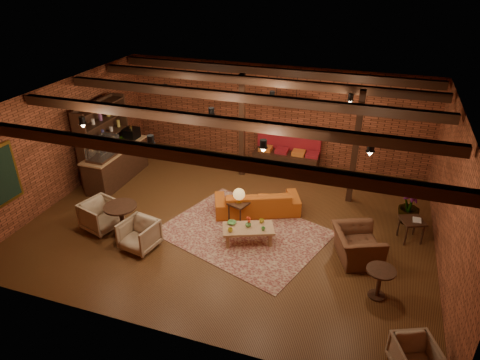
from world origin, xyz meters
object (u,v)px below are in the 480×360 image
(armchair_far, at_px, (415,355))
(sofa, at_px, (257,201))
(armchair_b, at_px, (139,234))
(armchair_right, at_px, (358,241))
(coffee_table, at_px, (248,229))
(side_table_lamp, at_px, (239,197))
(round_table_right, at_px, (380,279))
(round_table_left, at_px, (121,215))
(plant_tall, at_px, (417,171))
(side_table_book, at_px, (412,221))
(armchair_a, at_px, (101,214))

(armchair_far, bearing_deg, sofa, 110.93)
(armchair_b, bearing_deg, armchair_right, 24.63)
(coffee_table, distance_m, side_table_lamp, 1.00)
(coffee_table, xyz_separation_m, armchair_right, (2.54, 0.18, 0.12))
(armchair_far, bearing_deg, side_table_lamp, 117.76)
(sofa, relative_size, round_table_right, 3.29)
(coffee_table, height_order, armchair_b, armchair_b)
(round_table_left, distance_m, plant_tall, 7.34)
(armchair_b, distance_m, side_table_book, 6.52)
(round_table_left, xyz_separation_m, armchair_b, (0.67, -0.34, -0.17))
(armchair_right, height_order, round_table_right, armchair_right)
(side_table_lamp, bearing_deg, round_table_left, -149.54)
(round_table_left, distance_m, armchair_right, 5.63)
(plant_tall, bearing_deg, armchair_a, -159.17)
(sofa, xyz_separation_m, armchair_b, (-2.17, -2.43, 0.07))
(round_table_left, xyz_separation_m, plant_tall, (6.69, 2.87, 0.91))
(armchair_a, relative_size, side_table_book, 1.23)
(coffee_table, distance_m, armchair_a, 3.74)
(side_table_book, distance_m, armchair_far, 3.93)
(armchair_b, bearing_deg, coffee_table, 34.44)
(armchair_far, bearing_deg, side_table_book, 66.46)
(armchair_far, xyz_separation_m, plant_tall, (-0.05, 4.75, 1.13))
(coffee_table, bearing_deg, side_table_lamp, 121.83)
(round_table_left, bearing_deg, armchair_b, -27.16)
(round_table_left, distance_m, armchair_b, 0.77)
(armchair_b, bearing_deg, side_table_lamp, 55.17)
(side_table_lamp, relative_size, armchair_far, 1.42)
(side_table_lamp, height_order, plant_tall, plant_tall)
(round_table_left, height_order, plant_tall, plant_tall)
(armchair_far, bearing_deg, armchair_b, 142.20)
(round_table_right, bearing_deg, armchair_far, -68.58)
(armchair_right, xyz_separation_m, armchair_far, (1.17, -2.76, -0.15))
(sofa, height_order, round_table_right, round_table_right)
(round_table_left, height_order, armchair_far, round_table_left)
(side_table_book, xyz_separation_m, plant_tall, (-0.05, 0.83, 0.94))
(side_table_lamp, xyz_separation_m, round_table_left, (-2.53, -1.49, -0.17))
(armchair_b, relative_size, round_table_right, 1.16)
(side_table_lamp, bearing_deg, coffee_table, -58.17)
(round_table_left, height_order, side_table_book, round_table_left)
(side_table_book, bearing_deg, side_table_lamp, -172.52)
(sofa, relative_size, armchair_far, 3.31)
(side_table_book, bearing_deg, armchair_right, -135.30)
(round_table_right, distance_m, armchair_far, 1.76)
(armchair_a, relative_size, plant_tall, 0.29)
(sofa, distance_m, round_table_left, 3.53)
(side_table_book, height_order, plant_tall, plant_tall)
(armchair_a, bearing_deg, sofa, -43.69)
(coffee_table, relative_size, armchair_right, 1.20)
(armchair_a, height_order, round_table_right, armchair_a)
(armchair_a, distance_m, armchair_far, 7.65)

